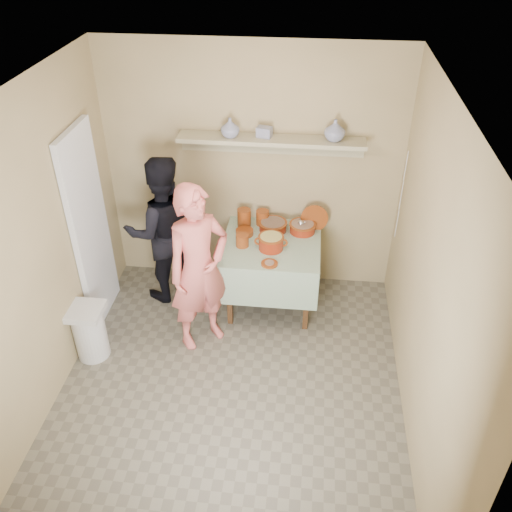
# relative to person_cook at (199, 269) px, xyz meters

# --- Properties ---
(ground) EXTENTS (3.50, 3.50, 0.00)m
(ground) POSITION_rel_person_cook_xyz_m (0.36, -0.65, -0.84)
(ground) COLOR #635D4E
(ground) RESTS_ON ground
(tile_panel) EXTENTS (0.06, 0.70, 2.00)m
(tile_panel) POSITION_rel_person_cook_xyz_m (-1.10, 0.30, 0.16)
(tile_panel) COLOR silver
(tile_panel) RESTS_ON ground
(plate_stack_a) EXTENTS (0.14, 0.14, 0.19)m
(plate_stack_a) POSITION_rel_person_cook_xyz_m (0.30, 0.92, 0.02)
(plate_stack_a) COLOR maroon
(plate_stack_a) RESTS_ON serving_table
(plate_stack_b) EXTENTS (0.13, 0.13, 0.16)m
(plate_stack_b) POSITION_rel_person_cook_xyz_m (0.48, 0.97, 0.00)
(plate_stack_b) COLOR maroon
(plate_stack_b) RESTS_ON serving_table
(bowl_stack) EXTENTS (0.13, 0.13, 0.13)m
(bowl_stack) POSITION_rel_person_cook_xyz_m (0.33, 0.53, -0.01)
(bowl_stack) COLOR maroon
(bowl_stack) RESTS_ON serving_table
(empty_bowl) EXTENTS (0.18, 0.18, 0.05)m
(empty_bowl) POSITION_rel_person_cook_xyz_m (0.32, 0.74, -0.05)
(empty_bowl) COLOR maroon
(empty_bowl) RESTS_ON serving_table
(propped_lid) EXTENTS (0.28, 0.07, 0.28)m
(propped_lid) POSITION_rel_person_cook_xyz_m (1.02, 0.95, 0.04)
(propped_lid) COLOR maroon
(propped_lid) RESTS_ON serving_table
(vase_right) EXTENTS (0.22, 0.22, 0.20)m
(vase_right) POSITION_rel_person_cook_xyz_m (1.15, 0.98, 0.99)
(vase_right) COLOR navy
(vase_right) RESTS_ON wall_shelf
(vase_left) EXTENTS (0.20, 0.20, 0.19)m
(vase_left) POSITION_rel_person_cook_xyz_m (0.17, 0.96, 0.98)
(vase_left) COLOR navy
(vase_left) RESTS_ON wall_shelf
(ceramic_box) EXTENTS (0.16, 0.13, 0.10)m
(ceramic_box) POSITION_rel_person_cook_xyz_m (0.49, 0.99, 0.93)
(ceramic_box) COLOR navy
(ceramic_box) RESTS_ON wall_shelf
(person_cook) EXTENTS (0.72, 0.70, 1.67)m
(person_cook) POSITION_rel_person_cook_xyz_m (0.00, 0.00, 0.00)
(person_cook) COLOR #D15F5A
(person_cook) RESTS_ON ground
(person_helper) EXTENTS (0.96, 0.87, 1.60)m
(person_helper) POSITION_rel_person_cook_xyz_m (-0.51, 0.67, -0.03)
(person_helper) COLOR black
(person_helper) RESTS_ON ground
(room_shell) EXTENTS (3.04, 3.54, 2.62)m
(room_shell) POSITION_rel_person_cook_xyz_m (0.36, -0.65, 0.77)
(room_shell) COLOR tan
(room_shell) RESTS_ON ground
(serving_table) EXTENTS (0.97, 0.97, 0.76)m
(serving_table) POSITION_rel_person_cook_xyz_m (0.61, 0.63, -0.19)
(serving_table) COLOR #4C2D16
(serving_table) RESTS_ON ground
(cazuela_meat_a) EXTENTS (0.30, 0.30, 0.10)m
(cazuela_meat_a) POSITION_rel_person_cook_xyz_m (0.60, 0.86, -0.02)
(cazuela_meat_a) COLOR maroon
(cazuela_meat_a) RESTS_ON serving_table
(cazuela_meat_b) EXTENTS (0.28, 0.28, 0.10)m
(cazuela_meat_b) POSITION_rel_person_cook_xyz_m (0.90, 0.86, -0.02)
(cazuela_meat_b) COLOR maroon
(cazuela_meat_b) RESTS_ON serving_table
(ladle) EXTENTS (0.08, 0.26, 0.19)m
(ladle) POSITION_rel_person_cook_xyz_m (0.89, 0.85, 0.04)
(ladle) COLOR silver
(ladle) RESTS_ON cazuela_meat_b
(cazuela_rice) EXTENTS (0.33, 0.25, 0.14)m
(cazuela_rice) POSITION_rel_person_cook_xyz_m (0.61, 0.51, 0.01)
(cazuela_rice) COLOR maroon
(cazuela_rice) RESTS_ON serving_table
(front_plate) EXTENTS (0.16, 0.16, 0.03)m
(front_plate) POSITION_rel_person_cook_xyz_m (0.62, 0.25, -0.06)
(front_plate) COLOR maroon
(front_plate) RESTS_ON serving_table
(wall_shelf) EXTENTS (1.80, 0.25, 0.21)m
(wall_shelf) POSITION_rel_person_cook_xyz_m (0.56, 1.00, 0.84)
(wall_shelf) COLOR tan
(wall_shelf) RESTS_ON room_shell
(trash_bin) EXTENTS (0.32, 0.32, 0.56)m
(trash_bin) POSITION_rel_person_cook_xyz_m (-1.00, -0.34, -0.55)
(trash_bin) COLOR silver
(trash_bin) RESTS_ON ground
(electrical_cord) EXTENTS (0.01, 0.05, 0.90)m
(electrical_cord) POSITION_rel_person_cook_xyz_m (1.83, 0.83, 0.41)
(electrical_cord) COLOR silver
(electrical_cord) RESTS_ON wall_shelf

